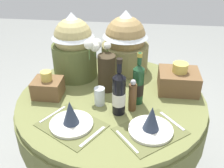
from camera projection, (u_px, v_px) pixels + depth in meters
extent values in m
cylinder|color=olive|center=(111.00, 100.00, 1.69)|extent=(1.20, 1.20, 0.04)
cylinder|color=#626738|center=(111.00, 113.00, 1.75)|extent=(1.23, 1.23, 0.18)
cylinder|color=black|center=(112.00, 142.00, 1.88)|extent=(0.12, 0.12, 0.69)
cube|color=brown|center=(72.00, 125.00, 1.44)|extent=(0.43, 0.40, 0.00)
cylinder|color=silver|center=(71.00, 124.00, 1.43)|extent=(0.24, 0.24, 0.02)
cone|color=#2D384C|center=(70.00, 112.00, 1.39)|extent=(0.09, 0.09, 0.14)
cube|color=silver|center=(53.00, 114.00, 1.52)|extent=(0.11, 0.17, 0.00)
cube|color=silver|center=(93.00, 136.00, 1.35)|extent=(0.11, 0.17, 0.00)
cube|color=brown|center=(150.00, 131.00, 1.39)|extent=(0.43, 0.42, 0.00)
cylinder|color=silver|center=(151.00, 130.00, 1.39)|extent=(0.24, 0.24, 0.02)
cone|color=#2D384C|center=(152.00, 118.00, 1.35)|extent=(0.09, 0.09, 0.14)
cube|color=silver|center=(127.00, 141.00, 1.32)|extent=(0.13, 0.16, 0.00)
cube|color=silver|center=(172.00, 121.00, 1.46)|extent=(0.13, 0.16, 0.00)
cylinder|color=#332819|center=(107.00, 73.00, 1.71)|extent=(0.12, 0.12, 0.25)
sphere|color=white|center=(95.00, 47.00, 1.61)|extent=(0.06, 0.06, 0.06)
cylinder|color=#4C7038|center=(95.00, 53.00, 1.63)|extent=(0.01, 0.01, 0.04)
sphere|color=white|center=(89.00, 44.00, 1.54)|extent=(0.06, 0.06, 0.06)
cylinder|color=#4C7038|center=(89.00, 54.00, 1.57)|extent=(0.01, 0.01, 0.08)
sphere|color=white|center=(97.00, 44.00, 1.68)|extent=(0.07, 0.07, 0.07)
cylinder|color=#4C7038|center=(97.00, 49.00, 1.70)|extent=(0.01, 0.01, 0.03)
sphere|color=white|center=(107.00, 46.00, 1.68)|extent=(0.05, 0.05, 0.05)
cylinder|color=#4C7038|center=(107.00, 50.00, 1.69)|extent=(0.01, 0.01, 0.03)
cylinder|color=black|center=(119.00, 96.00, 1.48)|extent=(0.08, 0.08, 0.24)
cylinder|color=silver|center=(119.00, 98.00, 1.49)|extent=(0.08, 0.08, 0.08)
cone|color=black|center=(119.00, 75.00, 1.41)|extent=(0.08, 0.08, 0.03)
cylinder|color=black|center=(119.00, 66.00, 1.38)|extent=(0.03, 0.03, 0.08)
cylinder|color=black|center=(119.00, 61.00, 1.37)|extent=(0.03, 0.03, 0.02)
cylinder|color=#194223|center=(138.00, 86.00, 1.57)|extent=(0.07, 0.07, 0.23)
cylinder|color=black|center=(138.00, 89.00, 1.58)|extent=(0.07, 0.07, 0.08)
cone|color=#194223|center=(139.00, 67.00, 1.51)|extent=(0.07, 0.07, 0.03)
cylinder|color=#194223|center=(140.00, 59.00, 1.48)|extent=(0.03, 0.03, 0.07)
cylinder|color=#B29933|center=(140.00, 55.00, 1.47)|extent=(0.03, 0.03, 0.02)
cylinder|color=silver|center=(100.00, 96.00, 1.59)|extent=(0.07, 0.07, 0.11)
cylinder|color=brown|center=(132.00, 97.00, 1.52)|extent=(0.05, 0.05, 0.17)
sphere|color=#B7B7BC|center=(133.00, 82.00, 1.47)|extent=(0.03, 0.03, 0.03)
cylinder|color=#566033|center=(75.00, 60.00, 1.87)|extent=(0.31, 0.31, 0.24)
sphere|color=tan|center=(73.00, 37.00, 1.78)|extent=(0.27, 0.27, 0.27)
cone|color=silver|center=(72.00, 25.00, 1.74)|extent=(0.30, 0.30, 0.17)
cylinder|color=olive|center=(125.00, 57.00, 1.98)|extent=(0.35, 0.35, 0.20)
sphere|color=#9E7F4C|center=(125.00, 37.00, 1.89)|extent=(0.30, 0.30, 0.30)
cone|color=silver|center=(126.00, 24.00, 1.84)|extent=(0.33, 0.33, 0.19)
cube|color=brown|center=(48.00, 88.00, 1.67)|extent=(0.18, 0.15, 0.12)
cylinder|color=gold|center=(46.00, 76.00, 1.62)|extent=(0.07, 0.07, 0.06)
cube|color=brown|center=(178.00, 81.00, 1.72)|extent=(0.26, 0.22, 0.14)
cylinder|color=gold|center=(180.00, 68.00, 1.67)|extent=(0.10, 0.10, 0.06)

